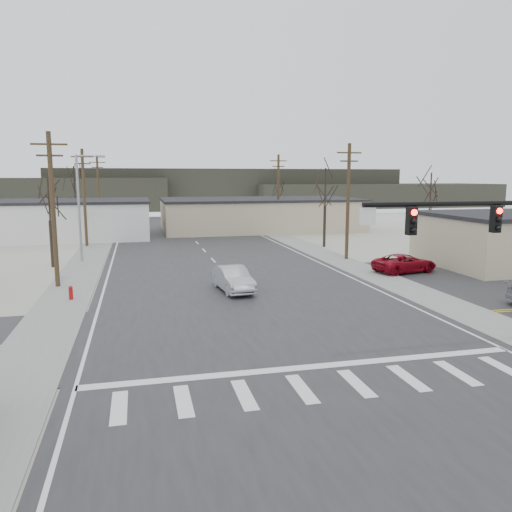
% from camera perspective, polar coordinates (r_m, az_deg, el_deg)
% --- Properties ---
extents(ground, '(140.00, 140.00, 0.00)m').
position_cam_1_polar(ground, '(24.16, 2.19, -8.23)').
color(ground, silver).
rests_on(ground, ground).
extents(main_road, '(18.00, 110.00, 0.05)m').
position_cam_1_polar(main_road, '(38.41, -3.81, -1.71)').
color(main_road, '#252528').
rests_on(main_road, ground).
extents(cross_road, '(90.00, 10.00, 0.04)m').
position_cam_1_polar(cross_road, '(24.15, 2.19, -8.18)').
color(cross_road, '#252528').
rests_on(cross_road, ground).
extents(sidewalk_left, '(3.00, 90.00, 0.06)m').
position_cam_1_polar(sidewalk_left, '(43.04, -19.01, -1.01)').
color(sidewalk_left, gray).
rests_on(sidewalk_left, ground).
extents(sidewalk_right, '(3.00, 90.00, 0.06)m').
position_cam_1_polar(sidewalk_right, '(46.00, 8.26, 0.01)').
color(sidewalk_right, gray).
rests_on(sidewalk_right, ground).
extents(fire_hydrant, '(0.24, 0.24, 0.87)m').
position_cam_1_polar(fire_hydrant, '(31.21, -20.41, -3.97)').
color(fire_hydrant, '#A50C0C').
rests_on(fire_hydrant, ground).
extents(building_left_far, '(22.30, 12.30, 4.50)m').
position_cam_1_polar(building_left_far, '(63.18, -22.27, 3.89)').
color(building_left_far, silver).
rests_on(building_left_far, ground).
extents(building_right_far, '(26.30, 14.30, 4.30)m').
position_cam_1_polar(building_right_far, '(68.36, 0.41, 4.82)').
color(building_right_far, tan).
rests_on(building_right_far, ground).
extents(upole_left_b, '(2.20, 0.30, 10.00)m').
position_cam_1_polar(upole_left_b, '(34.68, -22.19, 5.15)').
color(upole_left_b, '#41341E').
rests_on(upole_left_b, ground).
extents(upole_left_c, '(2.20, 0.30, 10.00)m').
position_cam_1_polar(upole_left_c, '(54.51, -19.03, 6.49)').
color(upole_left_c, '#41341E').
rests_on(upole_left_c, ground).
extents(upole_left_d, '(2.20, 0.30, 10.00)m').
position_cam_1_polar(upole_left_d, '(74.44, -17.56, 7.11)').
color(upole_left_d, '#41341E').
rests_on(upole_left_d, ground).
extents(upole_right_a, '(2.20, 0.30, 10.00)m').
position_cam_1_polar(upole_right_a, '(43.99, 10.47, 6.35)').
color(upole_right_a, '#41341E').
rests_on(upole_right_a, ground).
extents(upole_right_b, '(2.20, 0.30, 10.00)m').
position_cam_1_polar(upole_right_b, '(64.72, 2.56, 7.29)').
color(upole_right_b, '#41341E').
rests_on(upole_right_b, ground).
extents(streetlight_main, '(2.40, 0.25, 9.00)m').
position_cam_1_polar(streetlight_main, '(44.51, -19.36, 5.84)').
color(streetlight_main, gray).
rests_on(streetlight_main, ground).
extents(tree_left_near, '(3.30, 3.30, 7.35)m').
position_cam_1_polar(tree_left_near, '(42.81, -22.58, 5.75)').
color(tree_left_near, black).
rests_on(tree_left_near, ground).
extents(tree_right_mid, '(3.74, 3.74, 8.33)m').
position_cam_1_polar(tree_right_mid, '(51.74, 7.93, 7.57)').
color(tree_right_mid, black).
rests_on(tree_right_mid, ground).
extents(tree_left_far, '(3.96, 3.96, 8.82)m').
position_cam_1_polar(tree_left_far, '(68.67, -20.05, 7.74)').
color(tree_left_far, black).
rests_on(tree_left_far, ground).
extents(tree_right_far, '(3.52, 3.52, 7.84)m').
position_cam_1_polar(tree_right_far, '(77.21, 2.62, 7.83)').
color(tree_right_far, black).
rests_on(tree_right_far, ground).
extents(tree_lot, '(3.52, 3.52, 7.84)m').
position_cam_1_polar(tree_lot, '(52.48, 19.32, 6.79)').
color(tree_lot, black).
rests_on(tree_lot, ground).
extents(hill_center, '(80.00, 18.00, 9.00)m').
position_cam_1_polar(hill_center, '(120.14, -3.21, 7.73)').
color(hill_center, '#333026').
rests_on(hill_center, ground).
extents(hill_right, '(60.00, 18.00, 5.50)m').
position_cam_1_polar(hill_right, '(125.59, 13.34, 6.76)').
color(hill_right, '#333026').
rests_on(hill_right, ground).
extents(sedan_crossing, '(2.14, 4.85, 1.55)m').
position_cam_1_polar(sedan_crossing, '(31.46, -2.63, -2.62)').
color(sedan_crossing, '#91949A').
rests_on(sedan_crossing, main_road).
extents(car_far_a, '(2.44, 5.03, 1.41)m').
position_cam_1_polar(car_far_a, '(65.38, -7.34, 3.32)').
color(car_far_a, black).
rests_on(car_far_a, main_road).
extents(car_far_b, '(2.41, 4.17, 1.33)m').
position_cam_1_polar(car_far_b, '(87.46, -13.87, 4.53)').
color(car_far_b, black).
rests_on(car_far_b, main_road).
extents(car_parked_red, '(5.31, 3.17, 1.38)m').
position_cam_1_polar(car_parked_red, '(39.29, 16.63, -0.79)').
color(car_parked_red, maroon).
rests_on(car_parked_red, parking_lot).
extents(car_parked_dark_a, '(3.83, 2.54, 1.21)m').
position_cam_1_polar(car_parked_dark_a, '(42.09, 23.49, -0.65)').
color(car_parked_dark_a, black).
rests_on(car_parked_dark_a, parking_lot).
extents(car_parked_dark_b, '(4.67, 2.54, 1.46)m').
position_cam_1_polar(car_parked_dark_b, '(45.14, 26.21, -0.06)').
color(car_parked_dark_b, black).
rests_on(car_parked_dark_b, parking_lot).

